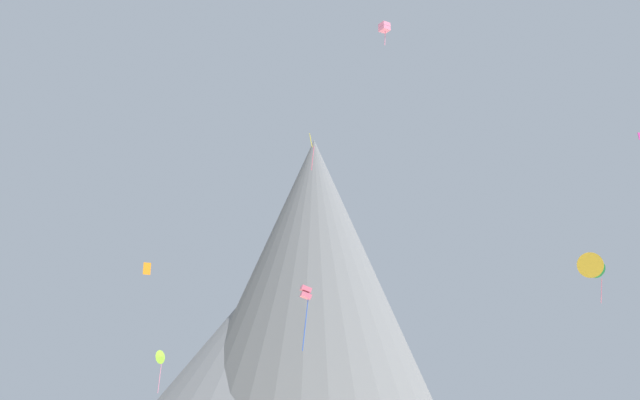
% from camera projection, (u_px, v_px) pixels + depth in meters
% --- Properties ---
extents(rock_massif, '(66.91, 59.65, 52.00)m').
position_uv_depth(rock_massif, '(297.00, 294.00, 127.52)').
color(rock_massif, slate).
rests_on(rock_massif, ground_plane).
extents(kite_yellow_high, '(0.57, 0.89, 4.31)m').
position_uv_depth(kite_yellow_high, '(311.00, 145.00, 75.09)').
color(kite_yellow_high, yellow).
extents(kite_pink_high, '(1.37, 1.37, 2.71)m').
position_uv_depth(kite_pink_high, '(384.00, 27.00, 73.37)').
color(kite_pink_high, pink).
extents(kite_lime_low, '(1.08, 1.80, 5.45)m').
position_uv_depth(kite_lime_low, '(161.00, 358.00, 87.80)').
color(kite_lime_low, '#8CD133').
extents(kite_orange_mid, '(0.90, 0.69, 1.52)m').
position_uv_depth(kite_orange_mid, '(147.00, 269.00, 80.50)').
color(kite_orange_mid, orange).
extents(kite_rainbow_low, '(1.19, 1.14, 5.56)m').
position_uv_depth(kite_rainbow_low, '(306.00, 294.00, 57.60)').
color(kite_rainbow_low, '#E5668C').
extents(kite_green_mid, '(2.00, 2.10, 5.06)m').
position_uv_depth(kite_green_mid, '(597.00, 270.00, 79.77)').
color(kite_green_mid, green).
extents(kite_gold_low, '(1.87, 1.26, 1.84)m').
position_uv_depth(kite_gold_low, '(591.00, 265.00, 47.44)').
color(kite_gold_low, gold).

